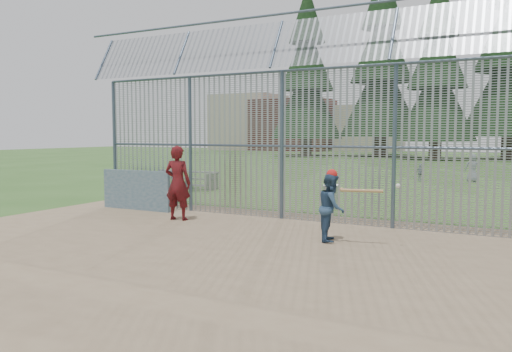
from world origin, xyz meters
The scene contains 13 objects.
ground centered at (0.00, 0.00, 0.00)m, with size 120.00×120.00×0.00m, color #2D511E.
dirt_infield centered at (0.00, -0.50, 0.01)m, with size 14.00×10.00×0.02m, color #756047.
dugout_wall centered at (-4.60, 2.90, 0.62)m, with size 2.50×0.12×1.20m, color #38566B.
batter centered at (2.15, 1.42, 0.75)m, with size 0.71×0.55×1.46m, color navy.
onlooker centered at (-2.37, 2.02, 1.02)m, with size 0.73×0.48×2.00m, color maroon.
bg_kid_standing centered at (3.77, 17.13, 0.69)m, with size 0.68×0.44×1.39m, color slate.
bg_kid_seated centered at (1.47, 16.53, 0.43)m, with size 0.50×0.21×0.85m, color slate.
batting_gear centered at (2.36, 1.38, 1.38)m, with size 1.58×0.40×0.46m.
trash_can centered at (0.58, 5.91, 0.38)m, with size 0.56×0.56×0.82m.
bleacher centered at (-6.87, 8.51, 0.41)m, with size 3.00×0.95×0.72m.
backstop_fence centered at (1.81, 3.43, 2.36)m, with size 20.09×0.81×5.30m.
conifer_row centered at (1.93, 41.51, 10.83)m, with size 38.48×12.26×20.20m.
distant_buildings centered at (-23.18, 56.49, 3.60)m, with size 26.50×10.50×8.00m.
Camera 1 is at (5.64, -8.76, 2.34)m, focal length 35.00 mm.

